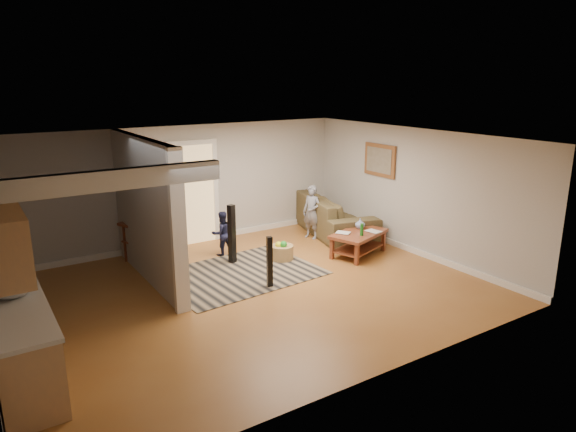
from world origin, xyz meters
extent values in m
plane|color=#945725|center=(0.00, 0.00, 0.00)|extent=(7.50, 7.50, 0.00)
cube|color=#BCB9B4|center=(0.00, 3.00, 1.25)|extent=(7.50, 0.04, 2.50)
cube|color=#BCB9B4|center=(3.75, 0.00, 1.25)|extent=(0.04, 6.00, 2.50)
cube|color=white|center=(0.00, 0.00, 2.50)|extent=(7.50, 6.00, 0.04)
cube|color=#BCB9B4|center=(-1.20, 1.45, 1.25)|extent=(0.15, 3.10, 2.50)
cube|color=white|center=(-1.20, -0.10, 1.25)|extent=(0.22, 0.10, 2.50)
cube|color=white|center=(0.00, 2.97, 0.06)|extent=(7.50, 0.04, 0.12)
cube|color=white|center=(3.72, 0.00, 0.06)|extent=(0.04, 6.00, 0.12)
cube|color=#D8B272|center=(0.30, 2.94, 1.05)|extent=(0.90, 0.06, 2.10)
cube|color=tan|center=(-3.43, -0.80, 0.45)|extent=(0.60, 2.20, 0.90)
cube|color=beige|center=(-3.43, -0.80, 0.92)|extent=(0.64, 2.24, 0.05)
cube|color=tan|center=(-3.45, -0.80, 1.80)|extent=(0.35, 2.00, 0.70)
imported|color=silver|center=(-3.43, -0.50, 0.94)|extent=(0.54, 0.54, 0.19)
cube|color=black|center=(-1.11, 0.80, 1.85)|extent=(0.03, 0.40, 0.34)
cube|color=black|center=(-1.11, 1.30, 1.85)|extent=(0.03, 0.40, 0.34)
cube|color=black|center=(-1.11, 1.80, 1.85)|extent=(0.03, 0.40, 0.34)
cube|color=brown|center=(3.71, 1.00, 1.75)|extent=(0.04, 0.90, 0.68)
cube|color=black|center=(0.24, 0.81, 0.01)|extent=(2.89, 2.21, 0.01)
imported|color=#3F381F|center=(3.30, 2.12, 0.00)|extent=(1.78, 3.06, 0.84)
cube|color=maroon|center=(2.72, 0.44, 0.44)|extent=(1.36, 1.05, 0.06)
cube|color=silver|center=(2.72, 0.44, 0.44)|extent=(0.84, 0.64, 0.02)
cube|color=maroon|center=(2.72, 0.44, 0.15)|extent=(1.23, 0.92, 0.03)
cube|color=maroon|center=(2.31, 0.00, 0.22)|extent=(0.09, 0.09, 0.44)
cube|color=maroon|center=(3.31, 0.35, 0.22)|extent=(0.09, 0.09, 0.44)
cube|color=maroon|center=(2.12, 0.53, 0.22)|extent=(0.09, 0.09, 0.44)
cube|color=maroon|center=(3.12, 0.88, 0.22)|extent=(0.09, 0.09, 0.44)
imported|color=#2A4D9A|center=(2.91, 0.63, 0.47)|extent=(0.26, 0.26, 0.21)
cylinder|color=#16621B|center=(2.62, 0.25, 0.59)|extent=(0.07, 0.07, 0.24)
imported|color=#998C4C|center=(2.33, 0.50, 0.47)|extent=(0.31, 0.33, 0.03)
imported|color=#66594C|center=(2.88, 0.28, 0.47)|extent=(0.26, 0.32, 0.02)
cube|color=maroon|center=(-0.95, 2.15, 0.75)|extent=(0.89, 1.31, 0.05)
cube|color=maroon|center=(-0.95, 2.15, 0.41)|extent=(0.81, 1.20, 0.03)
cylinder|color=maroon|center=(-0.89, 1.59, 0.38)|extent=(0.05, 0.05, 0.76)
cylinder|color=maroon|center=(-1.29, 2.58, 0.38)|extent=(0.05, 0.05, 0.76)
cylinder|color=maroon|center=(-0.61, 1.71, 0.38)|extent=(0.05, 0.05, 0.76)
cylinder|color=maroon|center=(-1.01, 2.70, 0.38)|extent=(0.05, 0.05, 0.76)
imported|color=black|center=(-0.93, 2.15, 0.77)|extent=(0.50, 0.97, 0.57)
cylinder|color=white|center=(-0.68, 1.76, 0.87)|extent=(0.10, 0.10, 0.18)
cube|color=black|center=(0.40, 0.01, 0.44)|extent=(0.11, 0.11, 0.88)
cube|color=black|center=(0.40, 1.40, 0.57)|extent=(0.14, 0.14, 1.14)
cylinder|color=#966741|center=(1.29, 1.03, 0.14)|extent=(0.44, 0.44, 0.29)
sphere|color=red|center=(1.34, 1.07, 0.29)|extent=(0.13, 0.13, 0.13)
sphere|color=yellow|center=(1.22, 1.05, 0.31)|extent=(0.13, 0.13, 0.13)
sphere|color=green|center=(1.29, 0.97, 0.33)|extent=(0.13, 0.13, 0.13)
imported|color=gray|center=(2.58, 1.86, 0.00)|extent=(0.41, 0.50, 1.18)
imported|color=#1B1C38|center=(0.44, 1.92, 0.00)|extent=(0.44, 0.35, 0.89)
camera|label=1|loc=(-3.74, -6.95, 3.43)|focal=32.00mm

